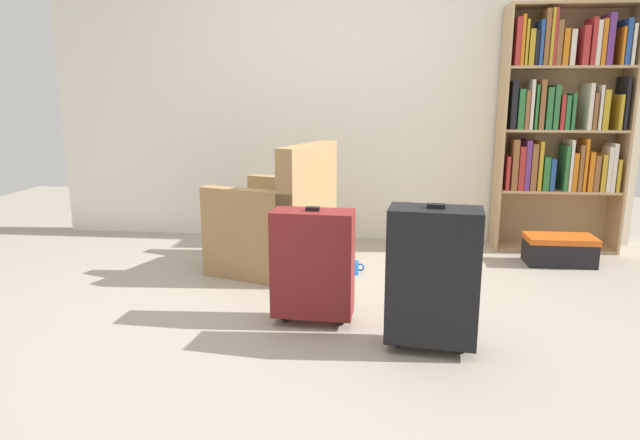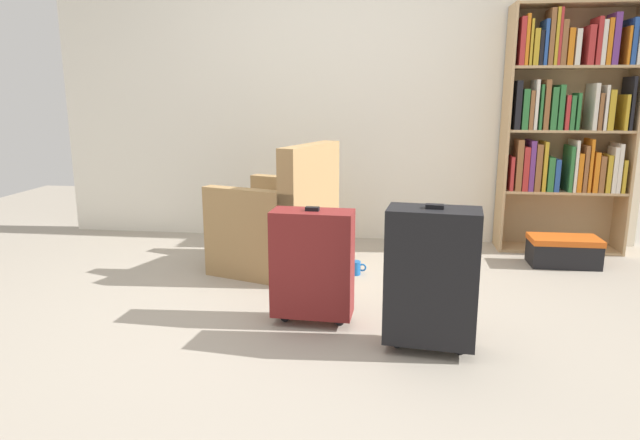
# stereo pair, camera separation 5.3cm
# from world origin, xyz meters

# --- Properties ---
(ground_plane) EXTENTS (8.54, 8.54, 0.00)m
(ground_plane) POSITION_xyz_m (0.00, 0.00, 0.00)
(ground_plane) COLOR #9E9384
(back_wall) EXTENTS (4.88, 0.10, 2.60)m
(back_wall) POSITION_xyz_m (0.00, 1.97, 1.30)
(back_wall) COLOR silver
(back_wall) RESTS_ON ground
(bookshelf) EXTENTS (0.95, 0.31, 1.88)m
(bookshelf) POSITION_xyz_m (1.75, 1.75, 1.05)
(bookshelf) COLOR tan
(bookshelf) RESTS_ON ground
(armchair) EXTENTS (0.89, 0.89, 0.90)m
(armchair) POSITION_xyz_m (-0.35, 0.97, 0.32)
(armchair) COLOR #9E7A4C
(armchair) RESTS_ON ground
(mug) EXTENTS (0.12, 0.08, 0.10)m
(mug) POSITION_xyz_m (0.20, 0.90, 0.05)
(mug) COLOR #1959A5
(mug) RESTS_ON ground
(storage_box) EXTENTS (0.49, 0.27, 0.21)m
(storage_box) POSITION_xyz_m (1.70, 1.31, 0.11)
(storage_box) COLOR black
(storage_box) RESTS_ON ground
(suitcase_dark_red) EXTENTS (0.44, 0.22, 0.65)m
(suitcase_dark_red) POSITION_xyz_m (0.02, 0.03, 0.34)
(suitcase_dark_red) COLOR maroon
(suitcase_dark_red) RESTS_ON ground
(suitcase_black) EXTENTS (0.46, 0.28, 0.73)m
(suitcase_black) POSITION_xyz_m (0.63, -0.23, 0.38)
(suitcase_black) COLOR black
(suitcase_black) RESTS_ON ground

